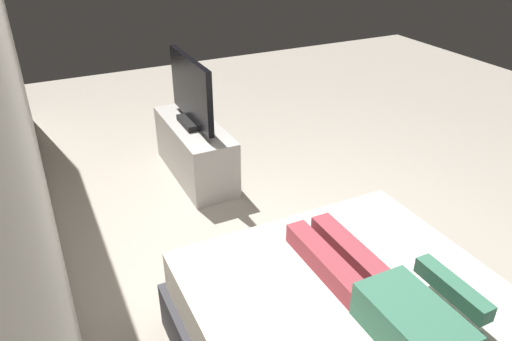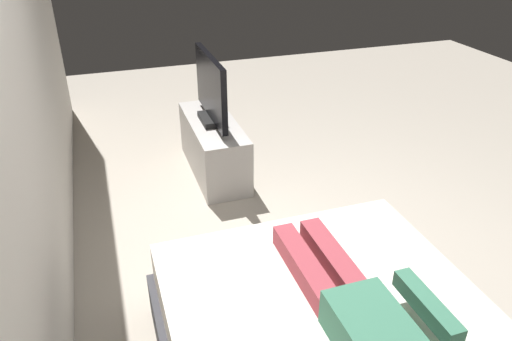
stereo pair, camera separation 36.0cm
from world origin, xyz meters
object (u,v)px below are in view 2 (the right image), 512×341
at_px(remote, 419,286).
at_px(tv, 211,91).
at_px(tv_stand, 214,147).
at_px(person, 363,317).

bearing_deg(remote, tv, 10.31).
relative_size(tv_stand, tv, 1.25).
height_order(person, tv, tv).
bearing_deg(person, tv, 0.73).
distance_m(remote, tv, 2.46).
bearing_deg(tv, tv_stand, 0.00).
distance_m(person, remote, 0.44).
height_order(person, tv_stand, person).
height_order(person, remote, person).
xyz_separation_m(remote, tv, (2.41, 0.44, 0.24)).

